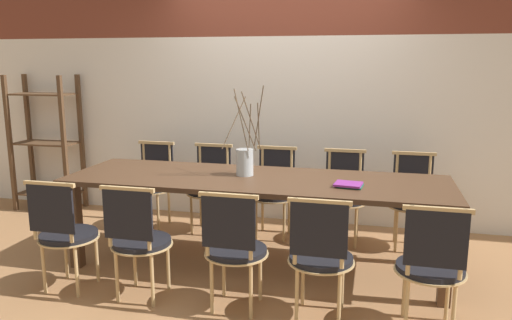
% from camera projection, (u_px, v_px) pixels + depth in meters
% --- Properties ---
extents(ground_plane, '(16.00, 16.00, 0.00)m').
position_uv_depth(ground_plane, '(256.00, 265.00, 4.28)').
color(ground_plane, '#9E7047').
extents(wall_rear, '(12.00, 0.06, 3.20)m').
position_uv_depth(wall_rear, '(286.00, 73.00, 5.24)').
color(wall_rear, white).
rests_on(wall_rear, ground_plane).
extents(dining_table, '(3.16, 0.96, 0.77)m').
position_uv_depth(dining_table, '(256.00, 187.00, 4.14)').
color(dining_table, '#4C3321').
rests_on(dining_table, ground_plane).
extents(chair_near_leftend, '(0.45, 0.45, 0.88)m').
position_uv_depth(chair_near_leftend, '(64.00, 231.00, 3.73)').
color(chair_near_leftend, black).
rests_on(chair_near_leftend, ground_plane).
extents(chair_near_left, '(0.45, 0.45, 0.88)m').
position_uv_depth(chair_near_left, '(138.00, 237.00, 3.59)').
color(chair_near_left, black).
rests_on(chair_near_left, ground_plane).
extents(chair_near_center, '(0.45, 0.45, 0.88)m').
position_uv_depth(chair_near_center, '(234.00, 246.00, 3.42)').
color(chair_near_center, black).
rests_on(chair_near_center, ground_plane).
extents(chair_near_right, '(0.45, 0.45, 0.88)m').
position_uv_depth(chair_near_right, '(320.00, 254.00, 3.29)').
color(chair_near_right, black).
rests_on(chair_near_right, ground_plane).
extents(chair_near_rightend, '(0.45, 0.45, 0.88)m').
position_uv_depth(chair_near_rightend, '(431.00, 264.00, 3.12)').
color(chair_near_rightend, black).
rests_on(chair_near_rightend, ground_plane).
extents(chair_far_leftend, '(0.45, 0.45, 0.88)m').
position_uv_depth(chair_far_leftend, '(152.00, 181.00, 5.24)').
color(chair_far_leftend, black).
rests_on(chair_far_leftend, ground_plane).
extents(chair_far_left, '(0.45, 0.45, 0.88)m').
position_uv_depth(chair_far_left, '(210.00, 185.00, 5.10)').
color(chair_far_left, black).
rests_on(chair_far_left, ground_plane).
extents(chair_far_center, '(0.45, 0.45, 0.88)m').
position_uv_depth(chair_far_center, '(274.00, 189.00, 4.94)').
color(chair_far_center, black).
rests_on(chair_far_center, ground_plane).
extents(chair_far_right, '(0.45, 0.45, 0.88)m').
position_uv_depth(chair_far_right, '(343.00, 193.00, 4.79)').
color(chair_far_right, black).
rests_on(chair_far_right, ground_plane).
extents(chair_far_rightend, '(0.45, 0.45, 0.88)m').
position_uv_depth(chair_far_rightend, '(413.00, 197.00, 4.64)').
color(chair_far_rightend, black).
rests_on(chair_far_rightend, ground_plane).
extents(vase_centerpiece, '(0.37, 0.33, 0.76)m').
position_uv_depth(vase_centerpiece, '(245.00, 160.00, 4.19)').
color(vase_centerpiece, '#B2BCC1').
rests_on(vase_centerpiece, dining_table).
extents(book_stack, '(0.23, 0.20, 0.03)m').
position_uv_depth(book_stack, '(349.00, 185.00, 3.83)').
color(book_stack, '#1E6B4C').
rests_on(book_stack, dining_table).
extents(shelving_rack, '(0.75, 0.38, 1.57)m').
position_uv_depth(shelving_rack, '(46.00, 143.00, 5.79)').
color(shelving_rack, '#513823').
rests_on(shelving_rack, ground_plane).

